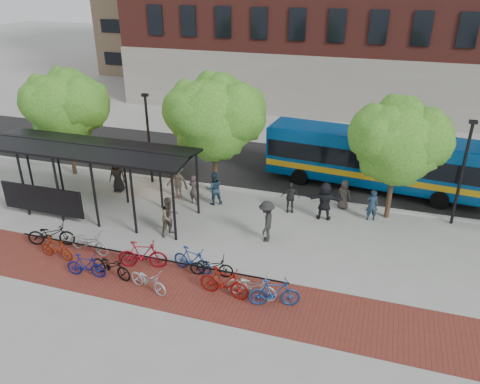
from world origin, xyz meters
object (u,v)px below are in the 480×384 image
(bus, at_px, (373,157))
(pedestrian_1, at_px, (194,190))
(bus_shelter, at_px, (87,155))
(pedestrian_5, at_px, (325,201))
(bike_4, at_px, (111,266))
(bike_11, at_px, (274,293))
(bike_1, at_px, (56,248))
(tree_b, at_px, (216,114))
(tree_c, at_px, (400,139))
(bike_0, at_px, (51,234))
(bike_5, at_px, (143,255))
(bike_7, at_px, (192,260))
(pedestrian_8, at_px, (170,217))
(bike_2, at_px, (89,242))
(pedestrian_2, at_px, (214,188))
(lamp_post_right, at_px, (463,171))
(pedestrian_9, at_px, (266,221))
(bike_8, at_px, (212,266))
(bike_10, at_px, (251,286))
(pedestrian_3, at_px, (177,182))
(pedestrian_7, at_px, (372,205))
(tree_a, at_px, (66,104))
(bike_6, at_px, (148,280))
(bike_9, at_px, (224,282))
(lamp_post_left, at_px, (148,136))
(pedestrian_6, at_px, (344,195))
(pedestrian_4, at_px, (290,197))
(bike_3, at_px, (86,266))
(pedestrian_0, at_px, (117,176))

(bus, distance_m, pedestrian_1, 9.92)
(bus_shelter, height_order, pedestrian_5, bus_shelter)
(bike_4, distance_m, bike_11, 6.57)
(bike_1, bearing_deg, tree_b, -22.79)
(tree_c, height_order, bike_0, tree_c)
(bike_4, bearing_deg, bike_5, -33.21)
(bike_7, xyz_separation_m, pedestrian_8, (-2.09, 2.36, 0.40))
(bike_2, height_order, bike_4, bike_2)
(pedestrian_2, bearing_deg, lamp_post_right, 156.11)
(pedestrian_5, height_order, pedestrian_9, pedestrian_9)
(bus, relative_size, bike_8, 6.72)
(bike_1, bearing_deg, bike_2, -46.88)
(bike_10, distance_m, pedestrian_3, 9.19)
(tree_c, xyz_separation_m, pedestrian_7, (-0.83, -0.58, -3.25))
(bus_shelter, height_order, tree_a, tree_a)
(bike_7, bearing_deg, bike_6, 157.85)
(bike_2, relative_size, bike_9, 1.03)
(bike_6, distance_m, bike_8, 2.52)
(pedestrian_3, bearing_deg, bike_8, -49.68)
(tree_b, bearing_deg, pedestrian_9, -46.39)
(lamp_post_left, xyz_separation_m, bike_8, (6.52, -7.53, -2.29))
(bike_5, relative_size, pedestrian_6, 1.33)
(lamp_post_left, distance_m, bike_5, 8.90)
(bike_7, bearing_deg, bike_1, 109.66)
(tree_a, height_order, tree_c, tree_a)
(bike_2, height_order, pedestrian_2, pedestrian_2)
(bike_10, bearing_deg, bus_shelter, 68.15)
(bike_4, distance_m, bike_7, 3.19)
(bike_1, xyz_separation_m, pedestrian_4, (8.43, 7.17, 0.29))
(pedestrian_6, bearing_deg, bike_9, 88.04)
(lamp_post_right, bearing_deg, bike_3, -147.42)
(pedestrian_5, distance_m, pedestrian_6, 1.64)
(lamp_post_right, height_order, pedestrian_0, lamp_post_right)
(bike_7, height_order, pedestrian_5, pedestrian_5)
(pedestrian_0, distance_m, pedestrian_5, 11.27)
(bike_6, bearing_deg, pedestrian_9, -17.93)
(bike_10, xyz_separation_m, pedestrian_0, (-9.62, 6.72, 0.39))
(bike_4, xyz_separation_m, bike_10, (5.65, 0.41, 0.01))
(tree_a, xyz_separation_m, pedestrian_9, (12.79, -3.98, -3.27))
(tree_c, height_order, bus, tree_c)
(bike_0, relative_size, bike_9, 1.04)
(bike_7, bearing_deg, pedestrian_2, 23.33)
(tree_c, distance_m, bike_11, 9.76)
(bike_0, distance_m, pedestrian_7, 14.87)
(pedestrian_3, bearing_deg, bike_7, -55.17)
(lamp_post_left, relative_size, pedestrian_4, 3.23)
(lamp_post_right, distance_m, pedestrian_8, 13.55)
(bike_3, bearing_deg, pedestrian_8, -30.18)
(lamp_post_left, distance_m, bike_4, 9.46)
(bike_1, xyz_separation_m, pedestrian_6, (10.96, 8.36, 0.26))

